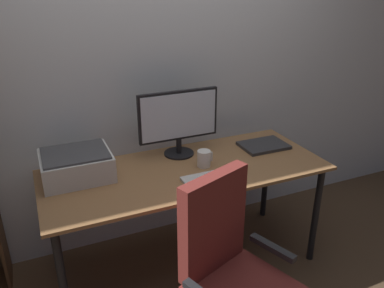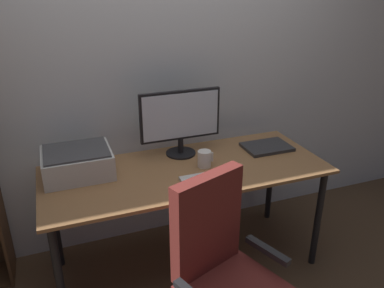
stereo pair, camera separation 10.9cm
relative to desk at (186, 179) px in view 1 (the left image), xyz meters
The scene contains 10 objects.
ground_plane 0.66m from the desk, ahead, with size 12.00×12.00×0.00m, color #4C3826.
back_wall 0.83m from the desk, 90.00° to the left, with size 6.40×0.10×2.60m, color silver.
desk is the anchor object (origin of this frame).
monitor 0.40m from the desk, 79.60° to the left, with size 0.54×0.20×0.44m.
keyboard 0.20m from the desk, 72.33° to the right, with size 0.29×0.11×0.02m, color silver.
mouse 0.31m from the desk, 32.39° to the right, with size 0.06×0.10×0.03m, color black.
coffee_mug 0.17m from the desk, ahead, with size 0.10×0.08×0.11m.
laptop 0.64m from the desk, ahead, with size 0.32×0.23×0.02m, color #2D2D30.
printer 0.67m from the desk, 165.82° to the left, with size 0.40×0.34×0.16m.
office_chair 0.76m from the desk, 95.15° to the right, with size 0.58×0.58×1.01m.
Camera 1 is at (-0.83, -1.98, 1.83)m, focal length 36.09 mm.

